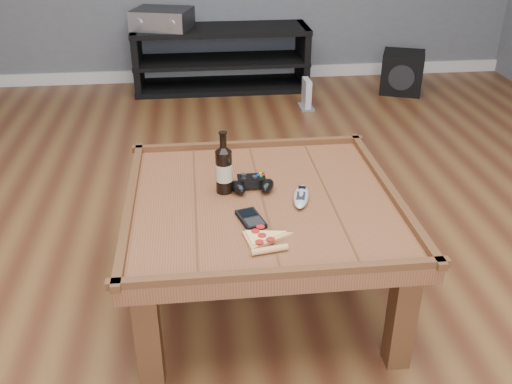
{
  "coord_description": "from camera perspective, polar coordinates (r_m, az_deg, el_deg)",
  "views": [
    {
      "loc": [
        -0.23,
        -1.84,
        1.47
      ],
      "look_at": [
        -0.03,
        -0.08,
        0.52
      ],
      "focal_mm": 40.0,
      "sensor_mm": 36.0,
      "label": 1
    }
  ],
  "objects": [
    {
      "name": "coffee_table",
      "position": [
        2.15,
        0.66,
        -2.03
      ],
      "size": [
        1.03,
        1.03,
        0.48
      ],
      "color": "brown",
      "rests_on": "ground"
    },
    {
      "name": "remote_control",
      "position": [
        2.11,
        4.53,
        -0.44
      ],
      "size": [
        0.1,
        0.19,
        0.03
      ],
      "rotation": [
        0.0,
        0.0,
        -0.24
      ],
      "color": "#9DA2AB",
      "rests_on": "coffee_table"
    },
    {
      "name": "baseboard",
      "position": [
        5.04,
        -3.58,
        11.7
      ],
      "size": [
        5.0,
        0.02,
        0.1
      ],
      "primitive_type": "cube",
      "color": "silver",
      "rests_on": "ground"
    },
    {
      "name": "av_receiver",
      "position": [
        4.68,
        -9.37,
        16.73
      ],
      "size": [
        0.51,
        0.46,
        0.15
      ],
      "rotation": [
        0.0,
        0.0,
        -0.29
      ],
      "color": "black",
      "rests_on": "media_console"
    },
    {
      "name": "smartphone",
      "position": [
        1.97,
        -0.52,
        -2.71
      ],
      "size": [
        0.1,
        0.15,
        0.02
      ],
      "rotation": [
        0.0,
        0.0,
        0.27
      ],
      "color": "black",
      "rests_on": "coffee_table"
    },
    {
      "name": "subwoofer",
      "position": [
        4.84,
        14.41,
        11.52
      ],
      "size": [
        0.41,
        0.41,
        0.32
      ],
      "rotation": [
        0.0,
        0.0,
        -0.37
      ],
      "color": "black",
      "rests_on": "ground"
    },
    {
      "name": "pizza_slice",
      "position": [
        1.87,
        0.72,
        -4.76
      ],
      "size": [
        0.17,
        0.24,
        0.02
      ],
      "rotation": [
        0.0,
        0.0,
        0.18
      ],
      "color": "tan",
      "rests_on": "coffee_table"
    },
    {
      "name": "ground",
      "position": [
        2.37,
        0.6,
        -10.23
      ],
      "size": [
        6.0,
        6.0,
        0.0
      ],
      "primitive_type": "plane",
      "color": "#4A2615",
      "rests_on": "ground"
    },
    {
      "name": "media_console",
      "position": [
        4.76,
        -3.48,
        13.15
      ],
      "size": [
        1.4,
        0.45,
        0.5
      ],
      "color": "black",
      "rests_on": "ground"
    },
    {
      "name": "game_console",
      "position": [
        4.34,
        5.07,
        9.63
      ],
      "size": [
        0.1,
        0.18,
        0.22
      ],
      "rotation": [
        0.0,
        0.0,
        0.02
      ],
      "color": "slate",
      "rests_on": "ground"
    },
    {
      "name": "beer_bottle",
      "position": [
        2.13,
        -3.23,
        2.39
      ],
      "size": [
        0.06,
        0.06,
        0.24
      ],
      "color": "black",
      "rests_on": "coffee_table"
    },
    {
      "name": "game_controller",
      "position": [
        2.17,
        -0.4,
        0.8
      ],
      "size": [
        0.19,
        0.12,
        0.05
      ],
      "rotation": [
        0.0,
        0.0,
        0.01
      ],
      "color": "black",
      "rests_on": "coffee_table"
    }
  ]
}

